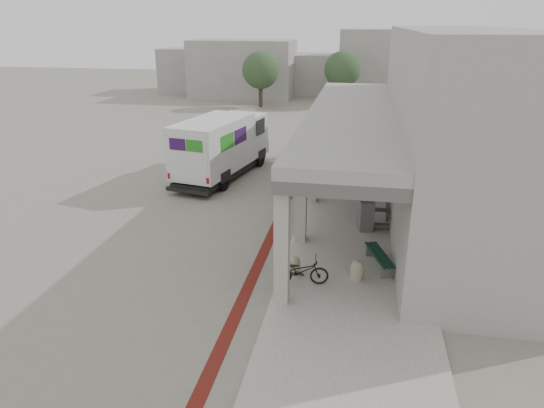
% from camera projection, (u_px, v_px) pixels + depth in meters
% --- Properties ---
extents(ground, '(120.00, 120.00, 0.00)m').
position_uv_depth(ground, '(238.00, 244.00, 16.81)').
color(ground, slate).
rests_on(ground, ground).
extents(bike_lane_stripe, '(0.35, 40.00, 0.01)m').
position_uv_depth(bike_lane_stripe, '(277.00, 224.00, 18.47)').
color(bike_lane_stripe, '#5B1812').
rests_on(bike_lane_stripe, ground).
extents(sidewalk, '(4.40, 28.00, 0.12)m').
position_uv_depth(sidewalk, '(355.00, 252.00, 16.11)').
color(sidewalk, gray).
rests_on(sidewalk, ground).
extents(transit_building, '(7.60, 17.00, 7.00)m').
position_uv_depth(transit_building, '(438.00, 128.00, 18.58)').
color(transit_building, gray).
rests_on(transit_building, ground).
extents(distant_backdrop, '(28.00, 10.00, 6.50)m').
position_uv_depth(distant_backdrop, '(297.00, 68.00, 49.32)').
color(distant_backdrop, gray).
rests_on(distant_backdrop, ground).
extents(tree_left, '(3.20, 3.20, 4.80)m').
position_uv_depth(tree_left, '(260.00, 70.00, 42.27)').
color(tree_left, '#38281C').
rests_on(tree_left, ground).
extents(tree_mid, '(3.20, 3.20, 4.80)m').
position_uv_depth(tree_mid, '(342.00, 70.00, 42.92)').
color(tree_mid, '#38281C').
rests_on(tree_mid, ground).
extents(tree_right, '(3.20, 3.20, 4.80)m').
position_uv_depth(tree_right, '(438.00, 72.00, 40.64)').
color(tree_right, '#38281C').
rests_on(tree_right, ground).
extents(fedex_truck, '(3.42, 7.27, 2.99)m').
position_uv_depth(fedex_truck, '(222.00, 145.00, 23.52)').
color(fedex_truck, black).
rests_on(fedex_truck, ground).
extents(bench, '(0.92, 1.82, 0.42)m').
position_uv_depth(bench, '(379.00, 257.00, 14.93)').
color(bench, slate).
rests_on(bench, sidewalk).
extents(bollard_near, '(0.38, 0.38, 0.57)m').
position_uv_depth(bollard_near, '(294.00, 265.00, 14.50)').
color(bollard_near, gray).
rests_on(bollard_near, sidewalk).
extents(bollard_far, '(0.39, 0.39, 0.59)m').
position_uv_depth(bollard_far, '(357.00, 270.00, 14.20)').
color(bollard_far, '#9D9677').
rests_on(bollard_far, sidewalk).
extents(utility_cabinet, '(0.62, 0.75, 1.10)m').
position_uv_depth(utility_cabinet, '(366.00, 215.00, 17.56)').
color(utility_cabinet, slate).
rests_on(utility_cabinet, sidewalk).
extents(bicycle_black, '(1.66, 0.80, 0.84)m').
position_uv_depth(bicycle_black, '(301.00, 271.00, 13.89)').
color(bicycle_black, black).
rests_on(bicycle_black, sidewalk).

